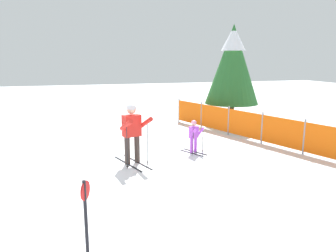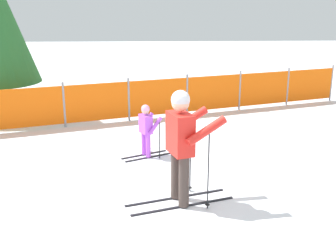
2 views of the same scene
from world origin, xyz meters
TOP-DOWN VIEW (x-y plane):
  - ground_plane at (0.00, 0.00)m, footprint 60.00×60.00m
  - skier_adult at (0.30, -0.10)m, footprint 1.73×0.99m
  - skier_child at (-0.26, 2.01)m, footprint 1.02×0.68m
  - safety_fence at (0.05, 5.09)m, footprint 11.25×3.85m
  - conifer_far at (-4.38, 5.39)m, footprint 2.46×2.46m
  - trail_marker at (5.05, -1.58)m, footprint 0.26×0.14m

SIDE VIEW (x-z plane):
  - ground_plane at x=0.00m, z-range 0.00..0.00m
  - safety_fence at x=0.05m, z-range 0.00..1.15m
  - skier_child at x=-0.26m, z-range 0.09..1.18m
  - trail_marker at x=5.05m, z-range 0.17..1.57m
  - skier_adult at x=0.30m, z-range 0.18..1.98m
  - conifer_far at x=-4.38m, z-range 0.54..5.11m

